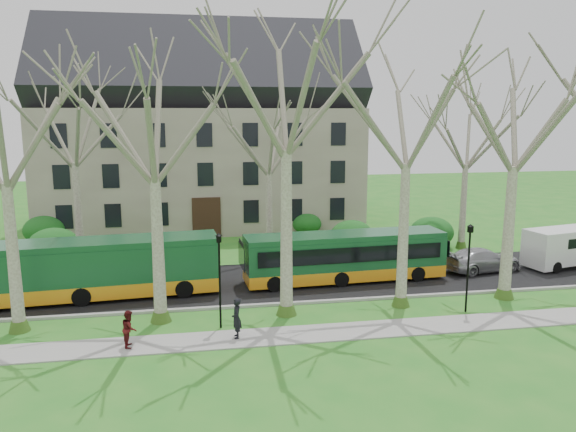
# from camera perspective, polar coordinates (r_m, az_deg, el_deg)

# --- Properties ---
(ground) EXTENTS (120.00, 120.00, 0.00)m
(ground) POSITION_cam_1_polar(r_m,az_deg,el_deg) (28.09, 5.53, -9.69)
(ground) COLOR #267922
(ground) RESTS_ON ground
(sidewalk) EXTENTS (70.00, 2.00, 0.06)m
(sidewalk) POSITION_cam_1_polar(r_m,az_deg,el_deg) (25.84, 7.03, -11.48)
(sidewalk) COLOR gray
(sidewalk) RESTS_ON ground
(road) EXTENTS (80.00, 8.00, 0.06)m
(road) POSITION_cam_1_polar(r_m,az_deg,el_deg) (33.14, 2.99, -6.44)
(road) COLOR black
(road) RESTS_ON ground
(curb) EXTENTS (80.00, 0.25, 0.14)m
(curb) POSITION_cam_1_polar(r_m,az_deg,el_deg) (29.43, 4.75, -8.58)
(curb) COLOR #A5A39E
(curb) RESTS_ON ground
(building) EXTENTS (26.50, 12.20, 16.00)m
(building) POSITION_cam_1_polar(r_m,az_deg,el_deg) (49.43, -8.70, 8.48)
(building) COLOR gray
(building) RESTS_ON ground
(tree_row_verge) EXTENTS (49.00, 7.00, 14.00)m
(tree_row_verge) POSITION_cam_1_polar(r_m,az_deg,el_deg) (26.81, 5.62, 4.73)
(tree_row_verge) COLOR gray
(tree_row_verge) RESTS_ON ground
(tree_row_far) EXTENTS (33.00, 7.00, 12.00)m
(tree_row_far) POSITION_cam_1_polar(r_m,az_deg,el_deg) (37.04, -0.85, 4.78)
(tree_row_far) COLOR gray
(tree_row_far) RESTS_ON ground
(lamp_row) EXTENTS (36.22, 0.22, 4.30)m
(lamp_row) POSITION_cam_1_polar(r_m,az_deg,el_deg) (26.39, 6.21, -5.17)
(lamp_row) COLOR black
(lamp_row) RESTS_ON ground
(hedges) EXTENTS (30.60, 8.60, 2.00)m
(hedges) POSITION_cam_1_polar(r_m,az_deg,el_deg) (40.41, -6.18, -1.98)
(hedges) COLOR #164F1A
(hedges) RESTS_ON ground
(bus_lead) EXTENTS (12.92, 3.66, 3.19)m
(bus_lead) POSITION_cam_1_polar(r_m,az_deg,el_deg) (31.11, -18.99, -5.03)
(bus_lead) COLOR #164E29
(bus_lead) RESTS_ON road
(bus_follow) EXTENTS (11.68, 3.04, 2.89)m
(bus_follow) POSITION_cam_1_polar(r_m,az_deg,el_deg) (32.56, 5.81, -4.09)
(bus_follow) COLOR #164E29
(bus_follow) RESTS_ON road
(sedan) EXTENTS (5.17, 2.81, 1.42)m
(sedan) POSITION_cam_1_polar(r_m,az_deg,el_deg) (36.52, 19.17, -4.22)
(sedan) COLOR #A2A2A7
(sedan) RESTS_ON road
(van_a) EXTENTS (5.93, 3.14, 2.46)m
(van_a) POSITION_cam_1_polar(r_m,az_deg,el_deg) (39.55, 26.49, -2.88)
(van_a) COLOR white
(van_a) RESTS_ON road
(pedestrian_a) EXTENTS (0.43, 0.65, 1.75)m
(pedestrian_a) POSITION_cam_1_polar(r_m,az_deg,el_deg) (24.63, -5.25, -10.30)
(pedestrian_a) COLOR black
(pedestrian_a) RESTS_ON sidewalk
(pedestrian_b) EXTENTS (0.61, 0.77, 1.55)m
(pedestrian_b) POSITION_cam_1_polar(r_m,az_deg,el_deg) (24.61, -15.81, -10.94)
(pedestrian_b) COLOR #501214
(pedestrian_b) RESTS_ON sidewalk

